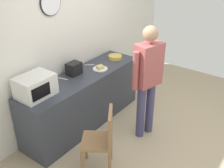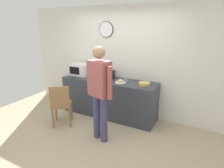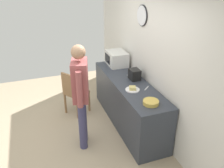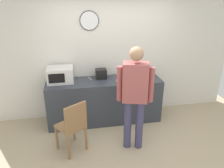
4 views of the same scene
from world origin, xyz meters
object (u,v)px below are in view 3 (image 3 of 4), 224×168
at_px(toaster, 135,74).
at_px(wooden_chair, 74,92).
at_px(microwave, 117,58).
at_px(salad_bowl, 151,102).
at_px(sandwich_plate, 132,89).
at_px(person_standing, 81,90).
at_px(fork_utensil, 131,74).
at_px(spoon_utensil, 147,88).

relative_size(toaster, wooden_chair, 0.23).
xyz_separation_m(microwave, wooden_chair, (0.19, -1.01, -0.53)).
bearing_deg(salad_bowl, sandwich_plate, -172.16).
height_order(person_standing, wooden_chair, person_standing).
bearing_deg(microwave, fork_utensil, 7.88).
distance_m(microwave, wooden_chair, 1.16).
bearing_deg(spoon_utensil, microwave, -175.57).
relative_size(sandwich_plate, spoon_utensil, 1.46).
bearing_deg(spoon_utensil, wooden_chair, -133.27).
bearing_deg(wooden_chair, person_standing, -3.11).
height_order(microwave, person_standing, person_standing).
bearing_deg(microwave, salad_bowl, -3.02).
bearing_deg(wooden_chair, sandwich_plate, 39.77).
distance_m(sandwich_plate, person_standing, 0.91).
xyz_separation_m(microwave, toaster, (0.81, 0.05, -0.05)).
relative_size(fork_utensil, person_standing, 0.09).
distance_m(microwave, fork_utensil, 0.60).
distance_m(microwave, person_standing, 1.61).
bearing_deg(fork_utensil, salad_bowl, -8.47).
height_order(toaster, fork_utensil, toaster).
relative_size(fork_utensil, wooden_chair, 0.18).
xyz_separation_m(microwave, fork_utensil, (0.58, 0.08, -0.15)).
height_order(toaster, person_standing, person_standing).
xyz_separation_m(sandwich_plate, fork_utensil, (-0.63, 0.24, -0.02)).
bearing_deg(salad_bowl, toaster, 171.10).
distance_m(spoon_utensil, person_standing, 1.17).
height_order(microwave, spoon_utensil, microwave).
relative_size(fork_utensil, spoon_utensil, 1.00).
xyz_separation_m(sandwich_plate, spoon_utensil, (0.02, 0.26, -0.02)).
height_order(microwave, sandwich_plate, microwave).
bearing_deg(sandwich_plate, salad_bowl, 7.84).
bearing_deg(fork_utensil, sandwich_plate, -21.26).
xyz_separation_m(spoon_utensil, wooden_chair, (-1.04, -1.11, -0.39)).
height_order(salad_bowl, wooden_chair, salad_bowl).
bearing_deg(person_standing, sandwich_plate, 90.13).
distance_m(salad_bowl, wooden_chair, 1.84).
height_order(spoon_utensil, person_standing, person_standing).
height_order(fork_utensil, person_standing, person_standing).
xyz_separation_m(toaster, fork_utensil, (-0.23, 0.03, -0.10)).
distance_m(sandwich_plate, fork_utensil, 0.67).
height_order(microwave, toaster, microwave).
relative_size(sandwich_plate, salad_bowl, 1.00).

